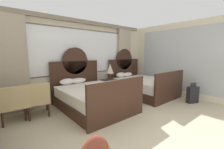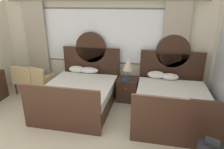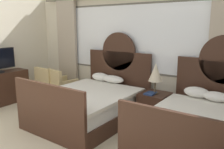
{
  "view_description": "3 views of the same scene",
  "coord_description": "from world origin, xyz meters",
  "px_view_note": "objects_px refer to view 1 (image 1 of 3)",
  "views": [
    {
      "loc": [
        -2.49,
        -0.47,
        1.57
      ],
      "look_at": [
        0.31,
        2.88,
        0.95
      ],
      "focal_mm": 23.64,
      "sensor_mm": 36.0,
      "label": 1
    },
    {
      "loc": [
        1.45,
        -1.32,
        2.55
      ],
      "look_at": [
        0.67,
        2.4,
        1.16
      ],
      "focal_mm": 32.01,
      "sensor_mm": 36.0,
      "label": 2
    },
    {
      "loc": [
        2.7,
        -0.46,
        1.92
      ],
      "look_at": [
        0.4,
        2.79,
        1.08
      ],
      "focal_mm": 37.46,
      "sensor_mm": 36.0,
      "label": 3
    }
  ],
  "objects_px": {
    "table_lamp_on_nightstand": "(110,69)",
    "book_on_nightstand": "(110,80)",
    "armchair_by_window_left": "(36,98)",
    "bed_near_mirror": "(142,85)",
    "nightstand_between_beds": "(110,88)",
    "suitcase_on_floor": "(193,95)",
    "bed_near_window": "(92,96)",
    "armchair_by_window_centre": "(14,102)"
  },
  "relations": [
    {
      "from": "bed_near_mirror",
      "to": "armchair_by_window_left",
      "type": "xyz_separation_m",
      "value": [
        -3.62,
        0.44,
        0.11
      ]
    },
    {
      "from": "nightstand_between_beds",
      "to": "table_lamp_on_nightstand",
      "type": "xyz_separation_m",
      "value": [
        0.01,
        -0.02,
        0.72
      ]
    },
    {
      "from": "table_lamp_on_nightstand",
      "to": "book_on_nightstand",
      "type": "distance_m",
      "value": 0.41
    },
    {
      "from": "suitcase_on_floor",
      "to": "table_lamp_on_nightstand",
      "type": "bearing_deg",
      "value": 124.95
    },
    {
      "from": "table_lamp_on_nightstand",
      "to": "book_on_nightstand",
      "type": "relative_size",
      "value": 2.32
    },
    {
      "from": "book_on_nightstand",
      "to": "table_lamp_on_nightstand",
      "type": "bearing_deg",
      "value": 60.76
    },
    {
      "from": "suitcase_on_floor",
      "to": "bed_near_mirror",
      "type": "bearing_deg",
      "value": 105.27
    },
    {
      "from": "bed_near_window",
      "to": "armchair_by_window_left",
      "type": "height_order",
      "value": "bed_near_window"
    },
    {
      "from": "book_on_nightstand",
      "to": "armchair_by_window_centre",
      "type": "bearing_deg",
      "value": -178.66
    },
    {
      "from": "book_on_nightstand",
      "to": "armchair_by_window_centre",
      "type": "height_order",
      "value": "armchair_by_window_centre"
    },
    {
      "from": "armchair_by_window_centre",
      "to": "bed_near_mirror",
      "type": "bearing_deg",
      "value": -6.14
    },
    {
      "from": "bed_near_mirror",
      "to": "bed_near_window",
      "type": "bearing_deg",
      "value": 179.92
    },
    {
      "from": "bed_near_window",
      "to": "nightstand_between_beds",
      "type": "xyz_separation_m",
      "value": [
        1.13,
        0.61,
        -0.06
      ]
    },
    {
      "from": "nightstand_between_beds",
      "to": "table_lamp_on_nightstand",
      "type": "relative_size",
      "value": 1.01
    },
    {
      "from": "nightstand_between_beds",
      "to": "armchair_by_window_centre",
      "type": "height_order",
      "value": "armchair_by_window_centre"
    },
    {
      "from": "bed_near_window",
      "to": "armchair_by_window_centre",
      "type": "relative_size",
      "value": 2.53
    },
    {
      "from": "table_lamp_on_nightstand",
      "to": "armchair_by_window_centre",
      "type": "xyz_separation_m",
      "value": [
        -2.96,
        -0.16,
        -0.55
      ]
    },
    {
      "from": "bed_near_mirror",
      "to": "armchair_by_window_left",
      "type": "height_order",
      "value": "bed_near_mirror"
    },
    {
      "from": "book_on_nightstand",
      "to": "bed_near_mirror",
      "type": "bearing_deg",
      "value": -23.44
    },
    {
      "from": "nightstand_between_beds",
      "to": "suitcase_on_floor",
      "type": "distance_m",
      "value": 2.76
    },
    {
      "from": "bed_near_window",
      "to": "suitcase_on_floor",
      "type": "relative_size",
      "value": 3.3
    },
    {
      "from": "armchair_by_window_centre",
      "to": "armchair_by_window_left",
      "type": "bearing_deg",
      "value": 0.17
    },
    {
      "from": "armchair_by_window_left",
      "to": "bed_near_window",
      "type": "bearing_deg",
      "value": -17.82
    },
    {
      "from": "armchair_by_window_centre",
      "to": "book_on_nightstand",
      "type": "bearing_deg",
      "value": 1.34
    },
    {
      "from": "bed_near_window",
      "to": "book_on_nightstand",
      "type": "relative_size",
      "value": 8.34
    },
    {
      "from": "bed_near_window",
      "to": "nightstand_between_beds",
      "type": "relative_size",
      "value": 3.55
    },
    {
      "from": "bed_near_window",
      "to": "suitcase_on_floor",
      "type": "distance_m",
      "value": 3.18
    },
    {
      "from": "armchair_by_window_left",
      "to": "bed_near_mirror",
      "type": "bearing_deg",
      "value": -6.93
    },
    {
      "from": "bed_near_window",
      "to": "book_on_nightstand",
      "type": "height_order",
      "value": "bed_near_window"
    },
    {
      "from": "armchair_by_window_left",
      "to": "armchair_by_window_centre",
      "type": "distance_m",
      "value": 0.46
    },
    {
      "from": "bed_near_window",
      "to": "nightstand_between_beds",
      "type": "bearing_deg",
      "value": 28.31
    },
    {
      "from": "bed_near_mirror",
      "to": "armchair_by_window_centre",
      "type": "relative_size",
      "value": 2.53
    },
    {
      "from": "bed_near_mirror",
      "to": "book_on_nightstand",
      "type": "relative_size",
      "value": 8.34
    },
    {
      "from": "bed_near_mirror",
      "to": "armchair_by_window_centre",
      "type": "xyz_separation_m",
      "value": [
        -4.08,
        0.44,
        0.11
      ]
    },
    {
      "from": "nightstand_between_beds",
      "to": "suitcase_on_floor",
      "type": "xyz_separation_m",
      "value": [
        1.58,
        -2.27,
        -0.04
      ]
    },
    {
      "from": "nightstand_between_beds",
      "to": "suitcase_on_floor",
      "type": "relative_size",
      "value": 0.93
    },
    {
      "from": "book_on_nightstand",
      "to": "armchair_by_window_centre",
      "type": "distance_m",
      "value": 2.91
    },
    {
      "from": "nightstand_between_beds",
      "to": "armchair_by_window_left",
      "type": "distance_m",
      "value": 2.5
    },
    {
      "from": "table_lamp_on_nightstand",
      "to": "book_on_nightstand",
      "type": "xyz_separation_m",
      "value": [
        -0.05,
        -0.09,
        -0.4
      ]
    },
    {
      "from": "bed_near_mirror",
      "to": "table_lamp_on_nightstand",
      "type": "xyz_separation_m",
      "value": [
        -1.12,
        0.59,
        0.67
      ]
    },
    {
      "from": "armchair_by_window_centre",
      "to": "nightstand_between_beds",
      "type": "bearing_deg",
      "value": 3.4
    },
    {
      "from": "bed_near_window",
      "to": "table_lamp_on_nightstand",
      "type": "xyz_separation_m",
      "value": [
        1.14,
        0.59,
        0.67
      ]
    }
  ]
}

